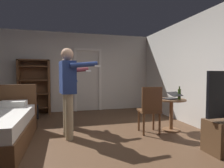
{
  "coord_description": "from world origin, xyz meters",
  "views": [
    {
      "loc": [
        -0.39,
        -3.23,
        1.24
      ],
      "look_at": [
        0.65,
        0.6,
        1.03
      ],
      "focal_mm": 29.1,
      "sensor_mm": 36.0,
      "label": 1
    }
  ],
  "objects_px": {
    "side_table": "(171,109)",
    "person_striped_shirt": "(68,87)",
    "laptop": "(172,97)",
    "wooden_chair": "(150,108)",
    "bookshelf": "(35,85)",
    "suitcase_dark": "(26,112)",
    "bottle_on_table": "(179,94)",
    "person_blue_shirt": "(68,86)"
  },
  "relations": [
    {
      "from": "laptop",
      "to": "side_table",
      "type": "bearing_deg",
      "value": 68.36
    },
    {
      "from": "bottle_on_table",
      "to": "suitcase_dark",
      "type": "bearing_deg",
      "value": 149.37
    },
    {
      "from": "wooden_chair",
      "to": "person_blue_shirt",
      "type": "distance_m",
      "value": 1.73
    },
    {
      "from": "laptop",
      "to": "wooden_chair",
      "type": "distance_m",
      "value": 0.58
    },
    {
      "from": "bookshelf",
      "to": "person_blue_shirt",
      "type": "height_order",
      "value": "person_blue_shirt"
    },
    {
      "from": "side_table",
      "to": "suitcase_dark",
      "type": "xyz_separation_m",
      "value": [
        -3.33,
        1.97,
        -0.27
      ]
    },
    {
      "from": "bookshelf",
      "to": "suitcase_dark",
      "type": "bearing_deg",
      "value": -104.4
    },
    {
      "from": "person_striped_shirt",
      "to": "suitcase_dark",
      "type": "distance_m",
      "value": 1.75
    },
    {
      "from": "person_striped_shirt",
      "to": "bookshelf",
      "type": "bearing_deg",
      "value": 119.32
    },
    {
      "from": "bottle_on_table",
      "to": "suitcase_dark",
      "type": "distance_m",
      "value": 4.08
    },
    {
      "from": "side_table",
      "to": "suitcase_dark",
      "type": "height_order",
      "value": "side_table"
    },
    {
      "from": "laptop",
      "to": "suitcase_dark",
      "type": "height_order",
      "value": "laptop"
    },
    {
      "from": "bottle_on_table",
      "to": "wooden_chair",
      "type": "relative_size",
      "value": 0.29
    },
    {
      "from": "bottle_on_table",
      "to": "wooden_chair",
      "type": "bearing_deg",
      "value": -179.43
    },
    {
      "from": "bottle_on_table",
      "to": "laptop",
      "type": "bearing_deg",
      "value": 165.96
    },
    {
      "from": "bottle_on_table",
      "to": "person_blue_shirt",
      "type": "distance_m",
      "value": 2.37
    },
    {
      "from": "side_table",
      "to": "laptop",
      "type": "bearing_deg",
      "value": -111.64
    },
    {
      "from": "side_table",
      "to": "bottle_on_table",
      "type": "height_order",
      "value": "bottle_on_table"
    },
    {
      "from": "laptop",
      "to": "wooden_chair",
      "type": "height_order",
      "value": "wooden_chair"
    },
    {
      "from": "bottle_on_table",
      "to": "wooden_chair",
      "type": "xyz_separation_m",
      "value": [
        -0.7,
        -0.01,
        -0.28
      ]
    },
    {
      "from": "person_blue_shirt",
      "to": "laptop",
      "type": "bearing_deg",
      "value": -4.31
    },
    {
      "from": "bookshelf",
      "to": "person_striped_shirt",
      "type": "height_order",
      "value": "bookshelf"
    },
    {
      "from": "side_table",
      "to": "person_striped_shirt",
      "type": "bearing_deg",
      "value": 158.77
    },
    {
      "from": "laptop",
      "to": "suitcase_dark",
      "type": "relative_size",
      "value": 0.66
    },
    {
      "from": "laptop",
      "to": "bottle_on_table",
      "type": "bearing_deg",
      "value": -14.04
    },
    {
      "from": "bottle_on_table",
      "to": "person_blue_shirt",
      "type": "bearing_deg",
      "value": 175.03
    },
    {
      "from": "wooden_chair",
      "to": "person_striped_shirt",
      "type": "height_order",
      "value": "person_striped_shirt"
    },
    {
      "from": "wooden_chair",
      "to": "person_striped_shirt",
      "type": "xyz_separation_m",
      "value": [
        -1.64,
        0.94,
        0.4
      ]
    },
    {
      "from": "bottle_on_table",
      "to": "person_blue_shirt",
      "type": "xyz_separation_m",
      "value": [
        -2.35,
        0.2,
        0.2
      ]
    },
    {
      "from": "wooden_chair",
      "to": "person_striped_shirt",
      "type": "distance_m",
      "value": 1.94
    },
    {
      "from": "person_blue_shirt",
      "to": "suitcase_dark",
      "type": "height_order",
      "value": "person_blue_shirt"
    },
    {
      "from": "laptop",
      "to": "bottle_on_table",
      "type": "height_order",
      "value": "bottle_on_table"
    },
    {
      "from": "bookshelf",
      "to": "suitcase_dark",
      "type": "distance_m",
      "value": 0.96
    },
    {
      "from": "side_table",
      "to": "person_blue_shirt",
      "type": "height_order",
      "value": "person_blue_shirt"
    },
    {
      "from": "person_blue_shirt",
      "to": "side_table",
      "type": "bearing_deg",
      "value": -3.23
    },
    {
      "from": "bookshelf",
      "to": "person_striped_shirt",
      "type": "xyz_separation_m",
      "value": [
        0.97,
        -1.73,
        0.03
      ]
    },
    {
      "from": "laptop",
      "to": "bookshelf",
      "type": "bearing_deg",
      "value": 140.25
    },
    {
      "from": "bookshelf",
      "to": "wooden_chair",
      "type": "height_order",
      "value": "bookshelf"
    },
    {
      "from": "bookshelf",
      "to": "suitcase_dark",
      "type": "relative_size",
      "value": 2.75
    },
    {
      "from": "bookshelf",
      "to": "side_table",
      "type": "distance_m",
      "value": 4.11
    },
    {
      "from": "bookshelf",
      "to": "side_table",
      "type": "relative_size",
      "value": 2.44
    },
    {
      "from": "bookshelf",
      "to": "wooden_chair",
      "type": "relative_size",
      "value": 1.72
    }
  ]
}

